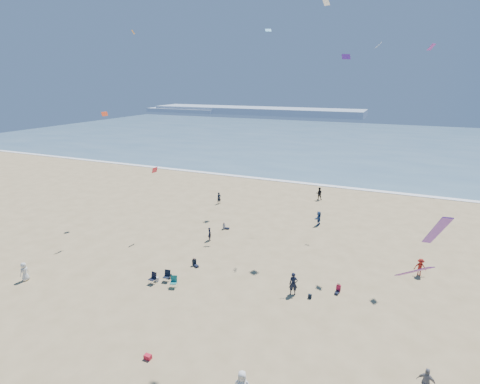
% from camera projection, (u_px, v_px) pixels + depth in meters
% --- Properties ---
extents(ground, '(220.00, 220.00, 0.00)m').
position_uv_depth(ground, '(157.00, 367.00, 22.70)').
color(ground, tan).
rests_on(ground, ground).
extents(ocean, '(220.00, 100.00, 0.06)m').
position_uv_depth(ocean, '(356.00, 142.00, 106.12)').
color(ocean, '#476B84').
rests_on(ocean, ground).
extents(surf_line, '(220.00, 1.20, 0.08)m').
position_uv_depth(surf_line, '(318.00, 185.00, 62.21)').
color(surf_line, white).
rests_on(surf_line, ground).
extents(headland_far, '(110.00, 20.00, 3.20)m').
position_uv_depth(headland_far, '(255.00, 111.00, 194.51)').
color(headland_far, '#7A8EA8').
rests_on(headland_far, ground).
extents(headland_near, '(40.00, 14.00, 2.00)m').
position_uv_depth(headland_near, '(184.00, 110.00, 205.61)').
color(headland_near, '#7A8EA8').
rests_on(headland_near, ground).
extents(standing_flyers, '(38.57, 43.82, 1.94)m').
position_uv_depth(standing_flyers, '(306.00, 272.00, 32.29)').
color(standing_flyers, white).
rests_on(standing_flyers, ground).
extents(seated_group, '(16.26, 29.43, 0.84)m').
position_uv_depth(seated_group, '(243.00, 307.00, 27.95)').
color(seated_group, silver).
rests_on(seated_group, ground).
extents(chair_cluster, '(2.71, 1.47, 1.00)m').
position_uv_depth(chair_cluster, '(164.00, 279.00, 31.77)').
color(chair_cluster, black).
rests_on(chair_cluster, ground).
extents(white_tote, '(0.35, 0.20, 0.40)m').
position_uv_depth(white_tote, '(157.00, 279.00, 32.34)').
color(white_tote, silver).
rests_on(white_tote, ground).
extents(black_backpack, '(0.30, 0.22, 0.38)m').
position_uv_depth(black_backpack, '(170.00, 276.00, 32.85)').
color(black_backpack, black).
rests_on(black_backpack, ground).
extents(cooler, '(0.45, 0.30, 0.30)m').
position_uv_depth(cooler, '(148.00, 357.00, 23.31)').
color(cooler, red).
rests_on(cooler, ground).
extents(navy_bag, '(0.28, 0.18, 0.34)m').
position_uv_depth(navy_bag, '(310.00, 296.00, 29.83)').
color(navy_bag, black).
rests_on(navy_bag, ground).
extents(kites_aloft, '(44.38, 40.66, 28.15)m').
position_uv_depth(kites_aloft, '(363.00, 116.00, 26.48)').
color(kites_aloft, white).
rests_on(kites_aloft, ground).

